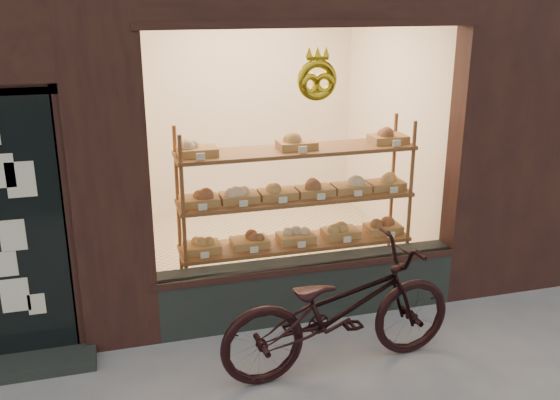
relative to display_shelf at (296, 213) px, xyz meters
name	(u,v)px	position (x,y,z in m)	size (l,w,h in m)	color
display_shelf	(296,213)	(0.00, 0.00, 0.00)	(2.20, 0.45, 1.70)	brown
bicycle	(340,309)	(-0.04, -1.26, -0.34)	(0.67, 1.91, 1.00)	black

